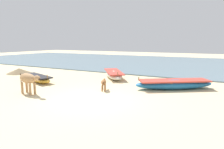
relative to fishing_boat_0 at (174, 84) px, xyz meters
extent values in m
plane|color=beige|center=(-2.90, -3.80, -0.28)|extent=(80.00, 80.00, 0.00)
cube|color=slate|center=(-2.90, 13.14, -0.24)|extent=(60.00, 20.00, 0.08)
ellipsoid|color=#1E669E|center=(0.00, 0.00, -0.02)|extent=(4.23, 3.27, 0.52)
cube|color=#CC3F33|center=(0.00, 0.00, 0.20)|extent=(3.78, 2.97, 0.07)
cube|color=olive|center=(-0.27, -0.18, 0.12)|extent=(0.59, 0.82, 0.04)
cylinder|color=olive|center=(-1.68, -1.10, 0.34)|extent=(0.06, 0.06, 0.20)
ellipsoid|color=beige|center=(-4.53, 1.47, -0.03)|extent=(2.96, 3.49, 0.50)
cube|color=#CC3F33|center=(-4.53, 1.47, 0.18)|extent=(2.68, 3.13, 0.07)
cube|color=olive|center=(-4.37, 1.25, 0.11)|extent=(0.77, 0.61, 0.04)
cylinder|color=olive|center=(-3.55, 0.14, 0.32)|extent=(0.06, 0.06, 0.20)
ellipsoid|color=gold|center=(-8.39, -2.08, -0.07)|extent=(3.34, 1.82, 0.42)
cube|color=black|center=(-8.39, -2.08, 0.11)|extent=(2.96, 1.69, 0.07)
cube|color=olive|center=(-8.16, -2.15, 0.04)|extent=(0.34, 0.73, 0.04)
cylinder|color=olive|center=(-6.98, -2.54, 0.24)|extent=(0.06, 0.06, 0.20)
ellipsoid|color=tan|center=(-6.31, -4.48, 0.52)|extent=(1.21, 0.60, 0.51)
ellipsoid|color=tan|center=(-5.54, -4.57, 0.60)|extent=(0.41, 0.28, 0.28)
sphere|color=#2D2119|center=(-5.38, -4.59, 0.57)|extent=(0.12, 0.12, 0.11)
cylinder|color=tan|center=(-5.96, -4.39, 0.01)|extent=(0.12, 0.12, 0.58)
cylinder|color=tan|center=(-5.99, -4.65, 0.01)|extent=(0.12, 0.12, 0.58)
cylinder|color=tan|center=(-6.63, -4.32, 0.01)|extent=(0.12, 0.12, 0.58)
cylinder|color=tan|center=(-6.66, -4.57, 0.01)|extent=(0.12, 0.12, 0.58)
cylinder|color=#2D2119|center=(-6.92, -4.41, 0.46)|extent=(0.04, 0.04, 0.48)
ellipsoid|color=brown|center=(-3.28, -2.13, 0.17)|extent=(0.52, 0.71, 0.29)
ellipsoid|color=brown|center=(-3.47, -1.74, 0.22)|extent=(0.21, 0.25, 0.16)
sphere|color=#2D2119|center=(-3.51, -1.65, 0.20)|extent=(0.08, 0.08, 0.06)
cylinder|color=brown|center=(-3.43, -1.99, -0.12)|extent=(0.07, 0.07, 0.33)
cylinder|color=brown|center=(-3.30, -1.93, -0.12)|extent=(0.07, 0.07, 0.33)
cylinder|color=brown|center=(-3.27, -2.34, -0.12)|extent=(0.07, 0.07, 0.33)
cylinder|color=brown|center=(-3.14, -2.28, -0.12)|extent=(0.07, 0.07, 0.33)
cylinder|color=#2D2119|center=(-3.13, -2.45, 0.14)|extent=(0.02, 0.02, 0.27)
cone|color=#7A6647|center=(-12.42, -0.35, -0.07)|extent=(2.75, 2.75, 0.42)
camera|label=1|loc=(1.94, -11.13, 2.33)|focal=31.74mm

